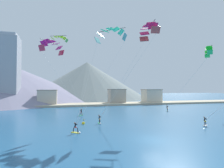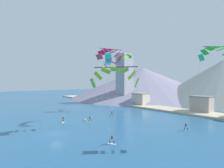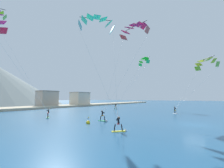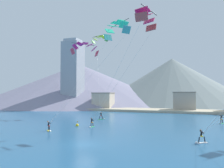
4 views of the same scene
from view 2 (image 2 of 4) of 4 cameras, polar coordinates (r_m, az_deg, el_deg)
ground_plane at (r=42.60m, az=-17.64°, el=-15.19°), size 400.00×400.00×0.00m
kitesurfer_near_lead at (r=51.82m, az=-7.45°, el=-11.70°), size 0.57×1.75×1.73m
kitesurfer_near_trail at (r=46.25m, az=22.74°, el=-13.20°), size 1.14×1.74×1.82m
kitesurfer_mid_center at (r=52.98m, az=-15.70°, el=-11.47°), size 1.55×1.47×1.70m
kitesurfer_far_left at (r=34.34m, az=-0.40°, el=-18.26°), size 1.66×1.31×1.72m
kitesurfer_far_right at (r=60.21m, az=0.12°, el=-9.91°), size 1.31×1.66×1.78m
parafoil_kite_near_lead at (r=42.88m, az=-0.84°, el=9.78°), size 11.15×6.93×18.26m
parafoil_kite_near_trail at (r=36.11m, az=30.75°, el=8.77°), size 10.70×9.14×16.41m
parafoil_kite_mid_center at (r=51.09m, az=-1.35°, el=8.59°), size 11.21×12.92×18.53m
parafoil_kite_far_left at (r=22.57m, az=1.01°, el=2.78°), size 10.30×8.85×12.34m
parafoil_kite_far_right at (r=69.21m, az=0.00°, el=6.17°), size 10.34×9.75×18.19m
parafoil_kite_distant_high_outer at (r=73.51m, az=5.03°, el=9.10°), size 5.93×2.99×1.98m
race_marker_buoy at (r=54.58m, az=-8.87°, el=-11.44°), size 0.56×0.56×1.02m
shoreline_strip at (r=75.23m, az=18.88°, el=-7.94°), size 180.00×10.00×0.70m
shore_building_harbour_front at (r=73.23m, az=27.23°, el=-5.97°), size 7.13×5.40×6.38m
shore_building_quay_east at (r=86.47m, az=9.38°, el=-4.96°), size 7.13×5.89×6.15m
highrise_tower at (r=97.72m, az=4.09°, el=1.80°), size 7.00×7.00×27.33m
mountain_peak_west_ridge at (r=121.14m, az=32.82°, el=0.98°), size 81.20×81.20×24.83m
mountain_peak_central_summit at (r=133.53m, az=10.02°, el=0.49°), size 105.54×105.54×22.17m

